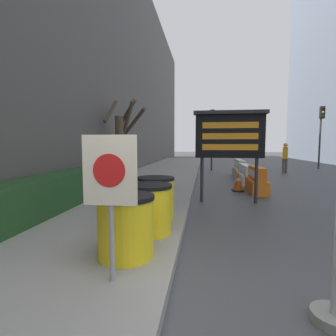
{
  "coord_description": "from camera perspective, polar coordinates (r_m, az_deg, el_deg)",
  "views": [
    {
      "loc": [
        0.37,
        -2.54,
        1.73
      ],
      "look_at": [
        -0.53,
        4.03,
        1.13
      ],
      "focal_mm": 28.0,
      "sensor_mm": 36.0,
      "label": 1
    }
  ],
  "objects": [
    {
      "name": "traffic_cone_far",
      "position": [
        17.75,
        15.61,
        0.57
      ],
      "size": [
        0.42,
        0.42,
        0.76
      ],
      "color": "black",
      "rests_on": "ground_plane"
    },
    {
      "name": "jersey_barrier_cream",
      "position": [
        14.56,
        15.27,
        -0.26
      ],
      "size": [
        0.55,
        2.05,
        0.92
      ],
      "color": "beige",
      "rests_on": "ground_plane"
    },
    {
      "name": "barrel_drum_back",
      "position": [
        5.64,
        -2.72,
        -6.37
      ],
      "size": [
        0.8,
        0.8,
        0.87
      ],
      "color": "yellow",
      "rests_on": "sidewalk_left"
    },
    {
      "name": "traffic_cone_near",
      "position": [
        10.07,
        15.01,
        -2.78
      ],
      "size": [
        0.42,
        0.42,
        0.76
      ],
      "color": "black",
      "rests_on": "ground_plane"
    },
    {
      "name": "message_board",
      "position": [
        7.92,
        13.27,
        6.87
      ],
      "size": [
        2.1,
        0.36,
        2.7
      ],
      "color": "#28282B",
      "rests_on": "ground_plane"
    },
    {
      "name": "jersey_barrier_orange_near",
      "position": [
        9.96,
        18.72,
        -2.73
      ],
      "size": [
        0.56,
        1.66,
        0.93
      ],
      "color": "orange",
      "rests_on": "ground_plane"
    },
    {
      "name": "barrel_drum_middle",
      "position": [
        4.67,
        -4.1,
        -8.81
      ],
      "size": [
        0.8,
        0.8,
        0.87
      ],
      "color": "yellow",
      "rests_on": "sidewalk_left"
    },
    {
      "name": "hedge_strip",
      "position": [
        7.46,
        -21.6,
        -4.13
      ],
      "size": [
        0.9,
        6.9,
        0.82
      ],
      "color": "#1E421E",
      "rests_on": "sidewalk_left"
    },
    {
      "name": "building_left_facade",
      "position": [
        14.0,
        -12.42,
        25.41
      ],
      "size": [
        0.4,
        50.4,
        13.21
      ],
      "color": "#4C4742",
      "rests_on": "ground_plane"
    },
    {
      "name": "bare_tree",
      "position": [
        11.25,
        -10.04,
        6.23
      ],
      "size": [
        1.74,
        1.61,
        3.48
      ],
      "color": "#4C3D2D",
      "rests_on": "sidewalk_left"
    },
    {
      "name": "pedestrian_worker",
      "position": [
        17.26,
        24.14,
        2.51
      ],
      "size": [
        0.4,
        0.53,
        1.81
      ],
      "rotation": [
        0.0,
        0.0,
        1.3
      ],
      "color": "#514C42",
      "rests_on": "ground_plane"
    },
    {
      "name": "warning_sign",
      "position": [
        2.98,
        -12.51,
        -2.79
      ],
      "size": [
        0.62,
        0.08,
        1.67
      ],
      "color": "gray",
      "rests_on": "sidewalk_left"
    },
    {
      "name": "traffic_cone_mid",
      "position": [
        14.88,
        18.29,
        -0.61
      ],
      "size": [
        0.35,
        0.35,
        0.63
      ],
      "color": "black",
      "rests_on": "ground_plane"
    },
    {
      "name": "traffic_light_near_curb",
      "position": [
        17.67,
        9.58,
        8.84
      ],
      "size": [
        0.28,
        0.44,
        3.99
      ],
      "color": "#2D2D30",
      "rests_on": "ground_plane"
    },
    {
      "name": "ground_plane",
      "position": [
        3.1,
        -0.46,
        -28.73
      ],
      "size": [
        120.0,
        120.0,
        0.0
      ],
      "primitive_type": "plane",
      "color": "#3F3F42"
    },
    {
      "name": "traffic_light_far_side",
      "position": [
        21.55,
        30.39,
        8.23
      ],
      "size": [
        0.28,
        0.45,
        4.37
      ],
      "color": "#2D2D30",
      "rests_on": "ground_plane"
    },
    {
      "name": "barrel_drum_foreground",
      "position": [
        3.77,
        -9.18,
        -12.31
      ],
      "size": [
        0.8,
        0.8,
        0.87
      ],
      "color": "yellow",
      "rests_on": "sidewalk_left"
    },
    {
      "name": "jersey_barrier_white",
      "position": [
        12.28,
        16.65,
        -1.48
      ],
      "size": [
        0.62,
        2.09,
        0.82
      ],
      "color": "silver",
      "rests_on": "ground_plane"
    }
  ]
}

